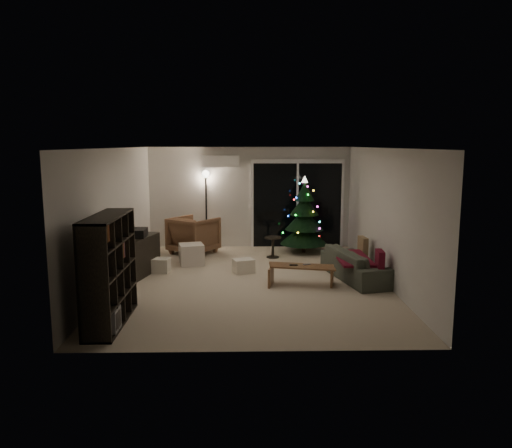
% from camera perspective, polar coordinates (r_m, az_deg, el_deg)
% --- Properties ---
extents(room, '(6.50, 7.51, 2.60)m').
position_cam_1_polar(room, '(10.79, 1.75, 0.83)').
color(room, beige).
rests_on(room, ground).
extents(bookshelf, '(0.90, 1.63, 1.58)m').
position_cam_1_polar(bookshelf, '(7.50, -17.88, -5.04)').
color(bookshelf, black).
rests_on(bookshelf, floor).
extents(media_cabinet, '(0.74, 1.31, 0.77)m').
position_cam_1_polar(media_cabinet, '(10.13, -13.46, -3.59)').
color(media_cabinet, black).
rests_on(media_cabinet, floor).
extents(stereo, '(0.39, 0.46, 0.16)m').
position_cam_1_polar(stereo, '(10.04, -13.56, -0.99)').
color(stereo, black).
rests_on(stereo, media_cabinet).
extents(armchair, '(1.33, 1.33, 0.88)m').
position_cam_1_polar(armchair, '(11.91, -7.14, -1.26)').
color(armchair, brown).
rests_on(armchair, floor).
extents(ottoman, '(0.60, 0.60, 0.45)m').
position_cam_1_polar(ottoman, '(10.84, -7.39, -3.46)').
color(ottoman, silver).
rests_on(ottoman, floor).
extents(cardboard_box_a, '(0.44, 0.35, 0.29)m').
position_cam_1_polar(cardboard_box_a, '(10.32, -10.98, -4.66)').
color(cardboard_box_a, white).
rests_on(cardboard_box_a, floor).
extents(cardboard_box_b, '(0.48, 0.42, 0.28)m').
position_cam_1_polar(cardboard_box_b, '(10.09, -1.43, -4.81)').
color(cardboard_box_b, white).
rests_on(cardboard_box_b, floor).
extents(side_table, '(0.48, 0.48, 0.48)m').
position_cam_1_polar(side_table, '(11.41, 1.93, -2.67)').
color(side_table, black).
rests_on(side_table, floor).
extents(floor_lamp, '(0.30, 0.30, 1.87)m').
position_cam_1_polar(floor_lamp, '(12.54, -5.70, 1.58)').
color(floor_lamp, black).
rests_on(floor_lamp, floor).
extents(sofa, '(1.17, 2.05, 0.56)m').
position_cam_1_polar(sofa, '(9.82, 11.51, -4.55)').
color(sofa, '#3E453A').
rests_on(sofa, floor).
extents(sofa_throw, '(0.60, 1.39, 0.05)m').
position_cam_1_polar(sofa_throw, '(9.77, 10.96, -3.84)').
color(sofa_throw, '#4E0E1C').
rests_on(sofa_throw, sofa).
extents(cushion_a, '(0.14, 0.38, 0.37)m').
position_cam_1_polar(cushion_a, '(10.44, 12.11, -2.46)').
color(cushion_a, '#9D815F').
rests_on(cushion_a, sofa).
extents(cushion_b, '(0.14, 0.38, 0.37)m').
position_cam_1_polar(cushion_b, '(9.21, 13.97, -4.08)').
color(cushion_b, '#4E0E1C').
rests_on(cushion_b, sofa).
extents(coffee_table, '(1.25, 0.68, 0.38)m').
position_cam_1_polar(coffee_table, '(9.23, 5.23, -5.87)').
color(coffee_table, brown).
rests_on(coffee_table, floor).
extents(remote_a, '(0.15, 0.04, 0.02)m').
position_cam_1_polar(remote_a, '(9.17, 4.31, -4.69)').
color(remote_a, black).
rests_on(remote_a, coffee_table).
extents(remote_b, '(0.14, 0.08, 0.02)m').
position_cam_1_polar(remote_b, '(9.24, 5.83, -4.60)').
color(remote_b, slate).
rests_on(remote_b, coffee_table).
extents(christmas_tree, '(1.14, 1.14, 1.83)m').
position_cam_1_polar(christmas_tree, '(11.89, 5.53, 1.08)').
color(christmas_tree, black).
rests_on(christmas_tree, floor).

